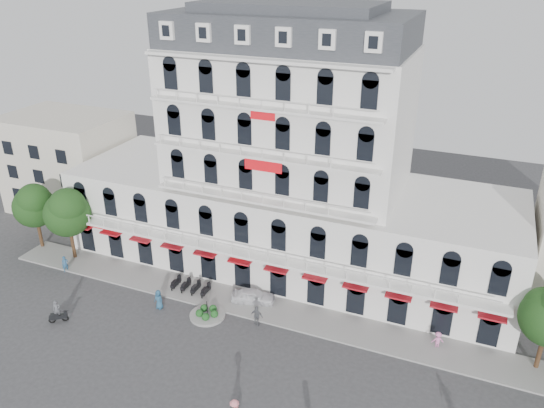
% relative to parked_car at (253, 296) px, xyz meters
% --- Properties ---
extents(ground, '(120.00, 120.00, 0.00)m').
position_rel_parked_car_xyz_m(ground, '(0.09, -9.50, -0.69)').
color(ground, '#38383A').
rests_on(ground, ground).
extents(sidewalk, '(53.00, 4.00, 0.16)m').
position_rel_parked_car_xyz_m(sidewalk, '(0.09, -0.50, -0.61)').
color(sidewalk, gray).
rests_on(sidewalk, ground).
extents(main_building, '(45.00, 15.00, 25.80)m').
position_rel_parked_car_xyz_m(main_building, '(0.09, 8.50, 9.27)').
color(main_building, silver).
rests_on(main_building, ground).
extents(flank_building_west, '(14.00, 10.00, 12.00)m').
position_rel_parked_car_xyz_m(flank_building_west, '(-29.91, 10.50, 5.31)').
color(flank_building_west, beige).
rests_on(flank_building_west, ground).
extents(traffic_island, '(3.20, 3.20, 1.60)m').
position_rel_parked_car_xyz_m(traffic_island, '(-2.92, -3.50, -0.43)').
color(traffic_island, gray).
rests_on(traffic_island, ground).
extents(parked_scooter_row, '(4.40, 1.80, 1.10)m').
position_rel_parked_car_xyz_m(parked_scooter_row, '(-6.26, -0.70, -0.69)').
color(parked_scooter_row, black).
rests_on(parked_scooter_row, ground).
extents(tree_west_outer, '(4.50, 4.48, 7.76)m').
position_rel_parked_car_xyz_m(tree_west_outer, '(-25.86, 0.48, 4.66)').
color(tree_west_outer, '#382314').
rests_on(tree_west_outer, ground).
extents(tree_west_inner, '(4.76, 4.76, 8.25)m').
position_rel_parked_car_xyz_m(tree_west_inner, '(-20.86, -0.02, 5.00)').
color(tree_west_inner, '#382314').
rests_on(tree_west_inner, ground).
extents(parked_car, '(4.33, 2.65, 1.38)m').
position_rel_parked_car_xyz_m(parked_car, '(0.00, 0.00, 0.00)').
color(parked_car, white).
rests_on(parked_car, ground).
extents(rider_west, '(1.44, 1.17, 2.22)m').
position_rel_parked_car_xyz_m(rider_west, '(-14.65, -9.23, 0.32)').
color(rider_west, black).
rests_on(rider_west, ground).
extents(pedestrian_left, '(1.01, 0.75, 1.89)m').
position_rel_parked_car_xyz_m(pedestrian_left, '(-7.59, -4.09, 0.26)').
color(pedestrian_left, '#265172').
rests_on(pedestrian_left, ground).
extents(pedestrian_mid, '(1.13, 0.49, 1.90)m').
position_rel_parked_car_xyz_m(pedestrian_mid, '(1.68, -2.91, 0.26)').
color(pedestrian_mid, '#5A5C62').
rests_on(pedestrian_mid, ground).
extents(pedestrian_right, '(1.15, 0.91, 1.56)m').
position_rel_parked_car_xyz_m(pedestrian_right, '(16.61, 0.00, 0.09)').
color(pedestrian_right, pink).
rests_on(pedestrian_right, ground).
extents(pedestrian_far, '(0.72, 0.77, 1.76)m').
position_rel_parked_car_xyz_m(pedestrian_far, '(-19.91, -2.45, 0.19)').
color(pedestrian_far, '#29547D').
rests_on(pedestrian_far, ground).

